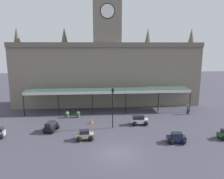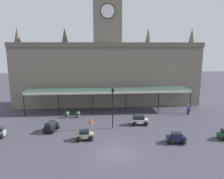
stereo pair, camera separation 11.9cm
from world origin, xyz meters
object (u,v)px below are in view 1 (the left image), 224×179
object	(u,v)px
car_navy_sedan	(176,138)
traffic_cone	(91,121)
car_beige_sedan	(85,136)
planter_near_kerb	(67,114)
car_white_estate	(139,121)
car_black_estate	(51,127)
pedestrian_near_entrance	(188,109)
victorian_lamppost	(113,104)
planter_by_canopy	(78,114)

from	to	relation	value
car_navy_sedan	traffic_cone	xyz separation A→B (m)	(-9.56, 7.03, -0.14)
car_beige_sedan	planter_near_kerb	distance (m)	8.79
car_navy_sedan	car_white_estate	xyz separation A→B (m)	(-2.97, 5.96, 0.06)
car_black_estate	pedestrian_near_entrance	bearing A→B (deg)	14.99
pedestrian_near_entrance	traffic_cone	distance (m)	15.50
car_black_estate	car_white_estate	bearing A→B (deg)	7.01
pedestrian_near_entrance	planter_near_kerb	world-z (taller)	pedestrian_near_entrance
car_beige_sedan	planter_near_kerb	bearing A→B (deg)	110.10
planter_near_kerb	car_white_estate	bearing A→B (deg)	-20.51
planter_near_kerb	car_navy_sedan	bearing A→B (deg)	-36.48
car_white_estate	victorian_lamppost	bearing A→B (deg)	-165.67
victorian_lamppost	traffic_cone	size ratio (longest dim) A/B	7.47
car_black_estate	planter_by_canopy	distance (m)	6.02
traffic_cone	planter_near_kerb	distance (m)	4.65
car_beige_sedan	car_black_estate	distance (m)	5.28
car_black_estate	planter_by_canopy	xyz separation A→B (m)	(2.99, 5.23, -0.07)
car_black_estate	planter_near_kerb	size ratio (longest dim) A/B	2.51
car_beige_sedan	traffic_cone	distance (m)	5.51
car_white_estate	traffic_cone	distance (m)	6.68
car_black_estate	planter_by_canopy	size ratio (longest dim) A/B	2.51
planter_by_canopy	planter_near_kerb	size ratio (longest dim) A/B	1.00
car_navy_sedan	victorian_lamppost	world-z (taller)	victorian_lamppost
car_white_estate	planter_by_canopy	bearing A→B (deg)	156.36
car_beige_sedan	traffic_cone	bearing A→B (deg)	82.76
car_beige_sedan	planter_near_kerb	world-z (taller)	car_beige_sedan
victorian_lamppost	planter_near_kerb	distance (m)	8.61
car_white_estate	pedestrian_near_entrance	xyz separation A→B (m)	(8.61, 4.00, 0.34)
car_black_estate	car_navy_sedan	size ratio (longest dim) A/B	1.13
pedestrian_near_entrance	planter_by_canopy	distance (m)	17.29
car_black_estate	planter_near_kerb	bearing A→B (deg)	75.66
planter_by_canopy	pedestrian_near_entrance	bearing A→B (deg)	0.66
car_black_estate	planter_near_kerb	world-z (taller)	car_black_estate
car_black_estate	pedestrian_near_entrance	xyz separation A→B (m)	(20.28, 5.43, 0.34)
pedestrian_near_entrance	traffic_cone	xyz separation A→B (m)	(-15.21, -2.93, -0.55)
car_navy_sedan	car_white_estate	size ratio (longest dim) A/B	0.94
pedestrian_near_entrance	planter_near_kerb	size ratio (longest dim) A/B	1.74
victorian_lamppost	planter_by_canopy	distance (m)	7.40
traffic_cone	planter_by_canopy	size ratio (longest dim) A/B	0.76
traffic_cone	pedestrian_near_entrance	bearing A→B (deg)	10.90
car_white_estate	victorian_lamppost	distance (m)	4.77
car_beige_sedan	car_navy_sedan	size ratio (longest dim) A/B	1.00
car_black_estate	victorian_lamppost	distance (m)	8.38
victorian_lamppost	planter_near_kerb	size ratio (longest dim) A/B	5.65
planter_near_kerb	car_black_estate	bearing A→B (deg)	-104.34
car_beige_sedan	car_navy_sedan	distance (m)	10.37
victorian_lamppost	pedestrian_near_entrance	bearing A→B (deg)	21.82
car_black_estate	planter_near_kerb	distance (m)	5.46
car_black_estate	victorian_lamppost	xyz separation A→B (m)	(7.89, 0.47, 2.77)
car_black_estate	victorian_lamppost	world-z (taller)	victorian_lamppost
car_beige_sedan	car_black_estate	bearing A→B (deg)	145.90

